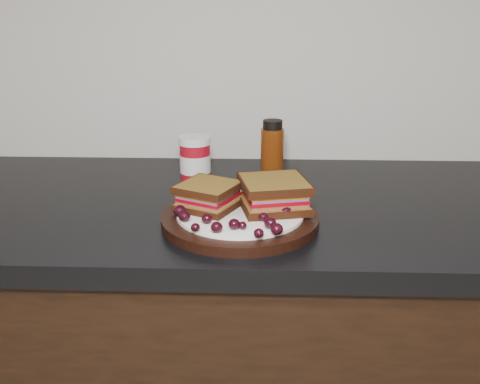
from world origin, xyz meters
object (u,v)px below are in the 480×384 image
at_px(plate, 240,219).
at_px(condiment_jar, 195,160).
at_px(oil_bottle, 272,152).
at_px(sandwich_left, 208,196).

height_order(plate, condiment_jar, condiment_jar).
distance_m(condiment_jar, oil_bottle, 0.17).
distance_m(plate, oil_bottle, 0.25).
relative_size(plate, condiment_jar, 2.73).
height_order(sandwich_left, condiment_jar, condiment_jar).
bearing_deg(oil_bottle, sandwich_left, -118.14).
relative_size(plate, oil_bottle, 2.02).
relative_size(sandwich_left, oil_bottle, 0.71).
bearing_deg(condiment_jar, oil_bottle, 2.26).
distance_m(plate, condiment_jar, 0.26).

